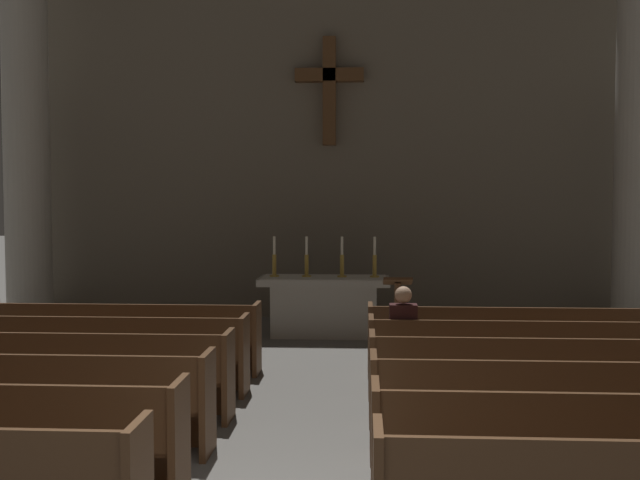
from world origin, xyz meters
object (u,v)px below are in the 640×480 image
object	(u,v)px
pew_right_row_6	(511,341)
pew_right_row_3	(581,410)
candlestick_inner_left	(307,264)
column_left_third	(27,148)
altar	(324,305)
lone_worshipper	(403,338)
pew_left_row_4	(58,374)
pew_left_row_3	(11,401)
pew_right_row_2	(622,450)
candlestick_outer_right	(375,264)
pew_left_row_5	(93,353)
candlestick_outer_left	(274,264)
pew_right_row_5	(529,359)
pew_right_row_4	(551,381)
column_right_third	(639,145)
lectern	(397,316)
pew_left_row_6	(121,337)
candlestick_inner_right	(342,264)

from	to	relation	value
pew_right_row_6	pew_right_row_3	bearing A→B (deg)	-90.00
pew_right_row_6	candlestick_inner_left	distance (m)	4.09
column_left_third	altar	world-z (taller)	column_left_third
pew_right_row_3	lone_worshipper	xyz separation A→B (m)	(-1.46, 2.14, 0.22)
pew_left_row_4	pew_left_row_3	bearing A→B (deg)	-90.00
pew_right_row_2	candlestick_outer_right	size ratio (longest dim) A/B	5.45
pew_left_row_5	altar	xyz separation A→B (m)	(2.59, 3.84, 0.06)
pew_right_row_3	candlestick_outer_left	distance (m)	6.91
pew_left_row_4	pew_right_row_5	xyz separation A→B (m)	(5.17, 1.05, 0.00)
pew_right_row_5	column_left_third	distance (m)	9.38
pew_right_row_4	column_right_third	world-z (taller)	column_right_third
pew_right_row_4	pew_right_row_6	distance (m)	2.10
pew_right_row_5	column_right_third	size ratio (longest dim) A/B	0.56
altar	lectern	distance (m)	1.69
pew_right_row_2	candlestick_outer_left	world-z (taller)	candlestick_outer_left
pew_left_row_6	candlestick_outer_right	world-z (taller)	candlestick_outer_right
candlestick_outer_right	pew_right_row_5	bearing A→B (deg)	-65.68
lectern	pew_right_row_5	bearing A→B (deg)	-62.05
pew_left_row_6	lone_worshipper	size ratio (longest dim) A/B	2.82
candlestick_inner_right	pew_right_row_6	bearing A→B (deg)	-50.69
pew_right_row_3	lectern	bearing A→B (deg)	106.47
pew_left_row_5	candlestick_outer_left	bearing A→B (deg)	65.68
pew_left_row_6	pew_right_row_3	distance (m)	6.06
column_left_third	candlestick_inner_right	xyz separation A→B (m)	(5.61, -0.41, -2.00)
pew_right_row_5	candlestick_inner_right	distance (m)	4.53
pew_right_row_4	candlestick_outer_left	size ratio (longest dim) A/B	5.45
lone_worshipper	candlestick_outer_right	bearing A→B (deg)	94.17
pew_left_row_3	pew_left_row_5	world-z (taller)	same
pew_right_row_2	pew_right_row_3	distance (m)	1.05
pew_right_row_5	lectern	world-z (taller)	lectern
pew_left_row_3	candlestick_outer_left	xyz separation A→B (m)	(1.74, 5.94, 0.75)
pew_left_row_4	pew_right_row_3	xyz separation A→B (m)	(5.17, -1.05, 0.00)
pew_right_row_5	altar	bearing A→B (deg)	123.95
pew_left_row_4	pew_right_row_6	distance (m)	5.58
pew_right_row_5	pew_right_row_6	world-z (taller)	same
pew_right_row_5	column_left_third	size ratio (longest dim) A/B	0.56
pew_right_row_2	column_right_third	size ratio (longest dim) A/B	0.56
candlestick_inner_left	pew_right_row_6	bearing A→B (deg)	-44.05
pew_right_row_6	pew_left_row_5	bearing A→B (deg)	-168.53
pew_left_row_5	candlestick_inner_right	xyz separation A→B (m)	(2.89, 3.84, 0.75)
candlestick_inner_left	candlestick_inner_right	size ratio (longest dim) A/B	1.00
column_left_third	altar	size ratio (longest dim) A/B	3.01
lone_worshipper	pew_right_row_5	bearing A→B (deg)	-1.52
pew_left_row_3	pew_left_row_5	bearing A→B (deg)	90.00
pew_right_row_6	candlestick_inner_left	size ratio (longest dim) A/B	5.45
pew_left_row_6	candlestick_inner_right	xyz separation A→B (m)	(2.89, 2.79, 0.75)
pew_left_row_6	column_right_third	size ratio (longest dim) A/B	0.56
candlestick_outer_left	pew_right_row_4	bearing A→B (deg)	-54.92
candlestick_inner_left	lone_worshipper	xyz separation A→B (m)	(1.43, -3.80, -0.54)
pew_right_row_2	lectern	xyz separation A→B (m)	(-1.40, 5.79, 0.07)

